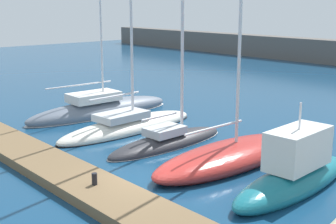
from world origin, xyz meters
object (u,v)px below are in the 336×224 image
at_px(motorboat_teal_fifth, 295,172).
at_px(dock_bollard, 94,179).
at_px(sailboat_slate_nearest, 100,109).
at_px(sailboat_ivory_second, 128,125).
at_px(sailboat_red_fourth, 230,155).
at_px(sailboat_charcoal_third, 168,139).

height_order(motorboat_teal_fifth, dock_bollard, motorboat_teal_fifth).
relative_size(sailboat_slate_nearest, motorboat_teal_fifth, 2.79).
height_order(sailboat_ivory_second, sailboat_red_fourth, sailboat_ivory_second).
bearing_deg(sailboat_red_fourth, sailboat_ivory_second, 88.87).
bearing_deg(sailboat_slate_nearest, sailboat_charcoal_third, -97.72).
xyz_separation_m(sailboat_red_fourth, motorboat_teal_fifth, (3.50, -0.30, 0.25)).
xyz_separation_m(sailboat_slate_nearest, motorboat_teal_fifth, (15.05, -1.20, 0.30)).
xyz_separation_m(sailboat_slate_nearest, sailboat_charcoal_third, (7.71, -1.13, -0.05)).
xyz_separation_m(motorboat_teal_fifth, dock_bollard, (-4.47, -6.00, -0.04)).
height_order(sailboat_ivory_second, dock_bollard, sailboat_ivory_second).
bearing_deg(dock_bollard, motorboat_teal_fifth, 53.34).
bearing_deg(sailboat_red_fourth, motorboat_teal_fifth, -95.66).
relative_size(sailboat_ivory_second, dock_bollard, 42.17).
xyz_separation_m(sailboat_charcoal_third, motorboat_teal_fifth, (7.34, -0.08, 0.35)).
relative_size(sailboat_charcoal_third, motorboat_teal_fifth, 2.10).
bearing_deg(sailboat_ivory_second, sailboat_red_fourth, -94.56).
distance_m(sailboat_charcoal_third, dock_bollard, 6.73).
bearing_deg(sailboat_slate_nearest, dock_bollard, -123.66).
bearing_deg(motorboat_teal_fifth, sailboat_red_fourth, 81.26).
xyz_separation_m(sailboat_ivory_second, dock_bollard, (6.47, -6.34, 0.33)).
bearing_deg(sailboat_charcoal_third, motorboat_teal_fifth, -93.28).
relative_size(motorboat_teal_fifth, dock_bollard, 16.73).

